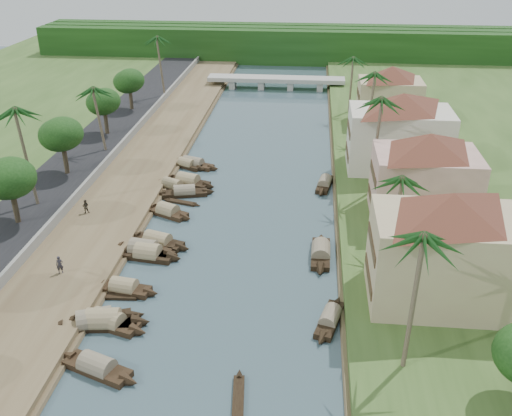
# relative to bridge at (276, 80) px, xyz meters

# --- Properties ---
(ground) EXTENTS (220.00, 220.00, 0.00)m
(ground) POSITION_rel_bridge_xyz_m (-0.00, -72.00, -1.72)
(ground) COLOR #394E55
(ground) RESTS_ON ground
(left_bank) EXTENTS (10.00, 180.00, 0.80)m
(left_bank) POSITION_rel_bridge_xyz_m (-16.00, -52.00, -1.32)
(left_bank) COLOR brown
(left_bank) RESTS_ON ground
(right_bank) EXTENTS (16.00, 180.00, 1.20)m
(right_bank) POSITION_rel_bridge_xyz_m (19.00, -52.00, -1.12)
(right_bank) COLOR #324C1E
(right_bank) RESTS_ON ground
(road) EXTENTS (8.00, 180.00, 1.40)m
(road) POSITION_rel_bridge_xyz_m (-24.50, -52.00, -1.02)
(road) COLOR black
(road) RESTS_ON ground
(retaining_wall) EXTENTS (0.40, 180.00, 1.10)m
(retaining_wall) POSITION_rel_bridge_xyz_m (-20.20, -52.00, -0.37)
(retaining_wall) COLOR gray
(retaining_wall) RESTS_ON left_bank
(treeline) EXTENTS (120.00, 14.00, 8.00)m
(treeline) POSITION_rel_bridge_xyz_m (-0.00, 28.00, 2.28)
(treeline) COLOR #13340E
(treeline) RESTS_ON ground
(bridge) EXTENTS (28.00, 4.00, 2.40)m
(bridge) POSITION_rel_bridge_xyz_m (0.00, 0.00, 0.00)
(bridge) COLOR #9F9E95
(bridge) RESTS_ON ground
(building_near) EXTENTS (14.85, 14.85, 10.20)m
(building_near) POSITION_rel_bridge_xyz_m (18.99, -74.00, 4.66)
(building_near) COLOR tan
(building_near) RESTS_ON right_bank
(building_mid) EXTENTS (14.11, 14.11, 9.70)m
(building_mid) POSITION_rel_bridge_xyz_m (19.99, -58.00, 4.41)
(building_mid) COLOR #DCAC9C
(building_mid) RESTS_ON right_bank
(building_far) EXTENTS (15.59, 15.59, 10.20)m
(building_far) POSITION_rel_bridge_xyz_m (18.99, -44.00, 4.66)
(building_far) COLOR beige
(building_far) RESTS_ON right_bank
(building_distant) EXTENTS (12.62, 12.62, 9.20)m
(building_distant) POSITION_rel_bridge_xyz_m (19.99, -24.00, 4.16)
(building_distant) COLOR tan
(building_distant) RESTS_ON right_bank
(sampan_0) EXTENTS (7.79, 4.18, 2.06)m
(sampan_0) POSITION_rel_bridge_xyz_m (-7.98, -84.45, -1.31)
(sampan_0) COLOR black
(sampan_0) RESTS_ON ground
(sampan_1) EXTENTS (8.25, 2.75, 2.39)m
(sampan_1) POSITION_rel_bridge_xyz_m (-9.36, -79.02, -1.30)
(sampan_1) COLOR black
(sampan_1) RESTS_ON ground
(sampan_2) EXTENTS (7.89, 3.80, 2.07)m
(sampan_2) POSITION_rel_bridge_xyz_m (-8.98, -78.97, -1.31)
(sampan_2) COLOR black
(sampan_2) RESTS_ON ground
(sampan_3) EXTENTS (8.67, 4.73, 2.30)m
(sampan_3) POSITION_rel_bridge_xyz_m (-10.11, -79.06, -1.30)
(sampan_3) COLOR black
(sampan_3) RESTS_ON ground
(sampan_4) EXTENTS (7.08, 2.53, 2.01)m
(sampan_4) POSITION_rel_bridge_xyz_m (-9.15, -74.00, -1.31)
(sampan_4) COLOR black
(sampan_4) RESTS_ON ground
(sampan_5) EXTENTS (7.51, 2.74, 2.33)m
(sampan_5) POSITION_rel_bridge_xyz_m (-8.56, -67.88, -1.30)
(sampan_5) COLOR black
(sampan_5) RESTS_ON ground
(sampan_6) EXTENTS (8.18, 3.01, 2.37)m
(sampan_6) POSITION_rel_bridge_xyz_m (-9.23, -67.16, -1.30)
(sampan_6) COLOR black
(sampan_6) RESTS_ON ground
(sampan_7) EXTENTS (8.05, 4.04, 2.13)m
(sampan_7) POSITION_rel_bridge_xyz_m (-8.23, -65.20, -1.31)
(sampan_7) COLOR black
(sampan_7) RESTS_ON ground
(sampan_8) EXTENTS (6.82, 4.37, 2.12)m
(sampan_8) POSITION_rel_bridge_xyz_m (-8.78, -58.32, -1.31)
(sampan_8) COLOR black
(sampan_8) RESTS_ON ground
(sampan_9) EXTENTS (7.95, 3.25, 2.01)m
(sampan_9) POSITION_rel_bridge_xyz_m (-7.96, -52.86, -1.31)
(sampan_9) COLOR black
(sampan_9) RESTS_ON ground
(sampan_10) EXTENTS (6.97, 4.37, 1.97)m
(sampan_10) POSITION_rel_bridge_xyz_m (-9.95, -51.04, -1.31)
(sampan_10) COLOR black
(sampan_10) RESTS_ON ground
(sampan_11) EXTENTS (8.18, 4.22, 2.30)m
(sampan_11) POSITION_rel_bridge_xyz_m (-8.22, -49.51, -1.30)
(sampan_11) COLOR black
(sampan_11) RESTS_ON ground
(sampan_12) EXTENTS (8.39, 4.29, 2.02)m
(sampan_12) POSITION_rel_bridge_xyz_m (-8.78, -43.37, -1.31)
(sampan_12) COLOR black
(sampan_12) RESTS_ON ground
(sampan_13) EXTENTS (6.45, 4.11, 1.84)m
(sampan_13) POSITION_rel_bridge_xyz_m (-9.62, -43.72, -1.32)
(sampan_13) COLOR black
(sampan_13) RESTS_ON ground
(sampan_14) EXTENTS (3.20, 7.30, 1.81)m
(sampan_14) POSITION_rel_bridge_xyz_m (9.72, -76.77, -1.32)
(sampan_14) COLOR black
(sampan_14) RESTS_ON ground
(sampan_15) EXTENTS (2.04, 8.28, 2.21)m
(sampan_15) POSITION_rel_bridge_xyz_m (8.99, -65.91, -1.31)
(sampan_15) COLOR black
(sampan_15) RESTS_ON ground
(sampan_16) EXTENTS (2.58, 7.49, 1.85)m
(sampan_16) POSITION_rel_bridge_xyz_m (9.53, -48.39, -1.32)
(sampan_16) COLOR black
(sampan_16) RESTS_ON ground
(canoe_0) EXTENTS (1.39, 6.18, 0.81)m
(canoe_0) POSITION_rel_bridge_xyz_m (3.05, -86.32, -1.62)
(canoe_0) COLOR black
(canoe_0) RESTS_ON ground
(canoe_1) EXTENTS (5.32, 1.17, 0.85)m
(canoe_1) POSITION_rel_bridge_xyz_m (-9.59, -74.99, -1.62)
(canoe_1) COLOR black
(canoe_1) RESTS_ON ground
(canoe_2) EXTENTS (5.23, 2.09, 0.76)m
(canoe_2) POSITION_rel_bridge_xyz_m (-7.89, -55.10, -1.62)
(canoe_2) COLOR black
(canoe_2) RESTS_ON ground
(palm_0) EXTENTS (3.20, 3.20, 12.59)m
(palm_0) POSITION_rel_bridge_xyz_m (15.00, -82.86, 10.24)
(palm_0) COLOR #6E6149
(palm_0) RESTS_ON ground
(palm_1) EXTENTS (3.20, 3.20, 9.37)m
(palm_1) POSITION_rel_bridge_xyz_m (16.00, -65.88, 7.13)
(palm_1) COLOR #6E6149
(palm_1) RESTS_ON ground
(palm_2) EXTENTS (3.20, 3.20, 13.26)m
(palm_2) POSITION_rel_bridge_xyz_m (15.00, -52.41, 10.88)
(palm_2) COLOR #6E6149
(palm_2) RESTS_ON ground
(palm_3) EXTENTS (3.20, 3.20, 11.63)m
(palm_3) POSITION_rel_bridge_xyz_m (16.00, -33.17, 9.31)
(palm_3) COLOR #6E6149
(palm_3) RESTS_ON ground
(palm_5) EXTENTS (3.20, 3.20, 12.86)m
(palm_5) POSITION_rel_bridge_xyz_m (-24.00, -59.60, 10.69)
(palm_5) COLOR #6E6149
(palm_5) RESTS_ON ground
(palm_6) EXTENTS (3.20, 3.20, 10.49)m
(palm_6) POSITION_rel_bridge_xyz_m (-22.00, -41.73, 8.42)
(palm_6) COLOR #6E6149
(palm_6) RESTS_ON ground
(palm_7) EXTENTS (3.20, 3.20, 10.83)m
(palm_7) POSITION_rel_bridge_xyz_m (14.00, -18.79, 8.54)
(palm_7) COLOR #6E6149
(palm_7) RESTS_ON ground
(palm_8) EXTENTS (3.20, 3.20, 12.31)m
(palm_8) POSITION_rel_bridge_xyz_m (-20.50, -12.40, 10.18)
(palm_8) COLOR #6E6149
(palm_8) RESTS_ON ground
(tree_2) EXTENTS (5.29, 5.29, 7.34)m
(tree_2) POSITION_rel_bridge_xyz_m (-24.00, -64.14, 4.77)
(tree_2) COLOR #4E402C
(tree_2) RESTS_ON ground
(tree_3) EXTENTS (5.11, 5.11, 7.41)m
(tree_3) POSITION_rel_bridge_xyz_m (-24.00, -50.42, 4.90)
(tree_3) COLOR #4E402C
(tree_3) RESTS_ON ground
(tree_4) EXTENTS (4.66, 4.66, 6.92)m
(tree_4) POSITION_rel_bridge_xyz_m (-24.00, -34.59, 4.60)
(tree_4) COLOR #4E402C
(tree_4) RESTS_ON ground
(tree_5) EXTENTS (4.77, 4.77, 6.90)m
(tree_5) POSITION_rel_bridge_xyz_m (-24.00, -21.53, 4.53)
(tree_5) COLOR #4E402C
(tree_5) RESTS_ON ground
(tree_6) EXTENTS (4.31, 4.31, 7.19)m
(tree_6) POSITION_rel_bridge_xyz_m (24.00, -40.41, 4.78)
(tree_6) COLOR #4E402C
(tree_6) RESTS_ON ground
(person_near) EXTENTS (0.76, 0.64, 1.79)m
(person_near) POSITION_rel_bridge_xyz_m (-15.68, -72.67, -0.03)
(person_near) COLOR #28262E
(person_near) RESTS_ON left_bank
(person_far) EXTENTS (0.88, 0.74, 1.62)m
(person_far) POSITION_rel_bridge_xyz_m (-17.88, -60.17, -0.11)
(person_far) COLOR #383127
(person_far) RESTS_ON left_bank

